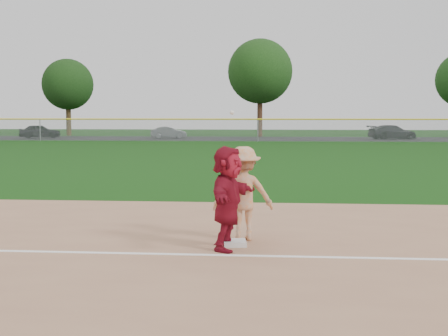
# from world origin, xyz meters

# --- Properties ---
(ground) EXTENTS (160.00, 160.00, 0.00)m
(ground) POSITION_xyz_m (0.00, 0.00, 0.00)
(ground) COLOR #103A0B
(ground) RESTS_ON ground
(foul_line) EXTENTS (60.00, 0.10, 0.01)m
(foul_line) POSITION_xyz_m (0.00, -0.80, 0.03)
(foul_line) COLOR white
(foul_line) RESTS_ON infield_dirt
(parking_asphalt) EXTENTS (120.00, 10.00, 0.01)m
(parking_asphalt) POSITION_xyz_m (0.00, 46.00, 0.01)
(parking_asphalt) COLOR black
(parking_asphalt) RESTS_ON ground
(first_base) EXTENTS (0.46, 0.46, 0.09)m
(first_base) POSITION_xyz_m (0.32, -0.04, 0.07)
(first_base) COLOR silver
(first_base) RESTS_ON infield_dirt
(base_runner) EXTENTS (0.96, 1.80, 1.85)m
(base_runner) POSITION_xyz_m (0.21, -0.33, 0.94)
(base_runner) COLOR maroon
(base_runner) RESTS_ON infield_dirt
(car_left) EXTENTS (4.40, 3.02, 1.39)m
(car_left) POSITION_xyz_m (-22.32, 45.51, 0.71)
(car_left) COLOR black
(car_left) RESTS_ON parking_asphalt
(car_mid) EXTENTS (3.77, 2.24, 1.17)m
(car_mid) POSITION_xyz_m (-9.15, 46.08, 0.60)
(car_mid) COLOR #4F5156
(car_mid) RESTS_ON parking_asphalt
(car_right) EXTENTS (5.06, 3.07, 1.37)m
(car_right) POSITION_xyz_m (13.05, 45.90, 0.70)
(car_right) COLOR black
(car_right) RESTS_ON parking_asphalt
(first_base_play) EXTENTS (1.25, 0.85, 2.47)m
(first_base_play) POSITION_xyz_m (0.45, 0.45, 0.92)
(first_base_play) COLOR #ADADB0
(first_base_play) RESTS_ON infield_dirt
(outfield_fence) EXTENTS (110.00, 0.12, 110.00)m
(outfield_fence) POSITION_xyz_m (0.00, 40.00, 1.96)
(outfield_fence) COLOR #999EA0
(outfield_fence) RESTS_ON ground
(tree_1) EXTENTS (5.80, 5.80, 8.75)m
(tree_1) POSITION_xyz_m (-22.00, 53.00, 5.83)
(tree_1) COLOR #3D2B16
(tree_1) RESTS_ON ground
(tree_2) EXTENTS (7.00, 7.00, 10.58)m
(tree_2) POSITION_xyz_m (0.00, 51.50, 7.06)
(tree_2) COLOR #3C2315
(tree_2) RESTS_ON ground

